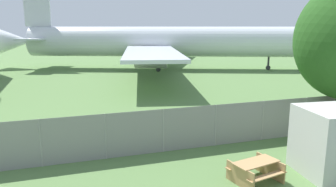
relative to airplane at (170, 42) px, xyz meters
name	(u,v)px	position (x,y,z in m)	size (l,w,h in m)	color
perimeter_fence	(215,125)	(-6.55, -26.62, -2.47)	(56.07, 0.07, 1.98)	gray
airplane	(170,42)	(0.00, 0.00, 0.00)	(43.57, 36.14, 11.03)	silver
picnic_bench_near_cabin	(256,169)	(-6.75, -30.36, -2.99)	(1.94, 1.72, 0.76)	tan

